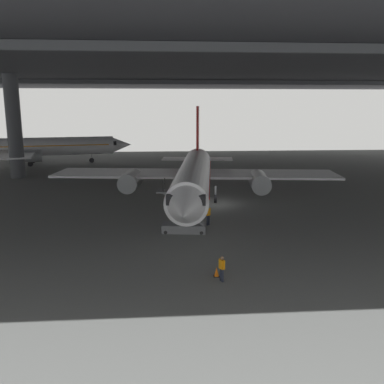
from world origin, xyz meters
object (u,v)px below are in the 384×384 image
object	(u,v)px
airplane_main	(194,176)
crew_worker_by_stairs	(208,214)
crew_worker_near_nose	(222,267)
traffic_cone_orange	(217,272)
airplane_distant	(41,147)
boarding_stairs	(183,224)

from	to	relation	value
airplane_main	crew_worker_by_stairs	bearing A→B (deg)	-84.42
airplane_main	crew_worker_by_stairs	world-z (taller)	airplane_main
airplane_main	crew_worker_near_nose	xyz separation A→B (m)	(0.17, -18.91, -2.36)
crew_worker_near_nose	traffic_cone_orange	world-z (taller)	crew_worker_near_nose
crew_worker_near_nose	traffic_cone_orange	distance (m)	0.93
airplane_distant	crew_worker_by_stairs	bearing A→B (deg)	-58.18
boarding_stairs	airplane_distant	bearing A→B (deg)	118.46
boarding_stairs	crew_worker_by_stairs	xyz separation A→B (m)	(2.27, 1.82, 0.29)
boarding_stairs	crew_worker_by_stairs	size ratio (longest dim) A/B	2.52
crew_worker_near_nose	airplane_distant	xyz separation A→B (m)	(-25.26, 53.38, 2.35)
crew_worker_near_nose	crew_worker_by_stairs	distance (m)	11.85
airplane_main	airplane_distant	world-z (taller)	airplane_main
crew_worker_by_stairs	airplane_distant	xyz separation A→B (m)	(-25.78, 41.54, 2.22)
airplane_main	airplane_distant	size ratio (longest dim) A/B	1.01
boarding_stairs	traffic_cone_orange	bearing A→B (deg)	-80.68
crew_worker_near_nose	traffic_cone_orange	xyz separation A→B (m)	(-0.22, 0.69, -0.58)
airplane_main	boarding_stairs	bearing A→B (deg)	-100.06
airplane_distant	crew_worker_near_nose	bearing A→B (deg)	-64.68
crew_worker_near_nose	crew_worker_by_stairs	xyz separation A→B (m)	(0.52, 11.84, 0.13)
boarding_stairs	crew_worker_by_stairs	world-z (taller)	boarding_stairs
airplane_main	boarding_stairs	world-z (taller)	airplane_main
traffic_cone_orange	crew_worker_near_nose	bearing A→B (deg)	-72.51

